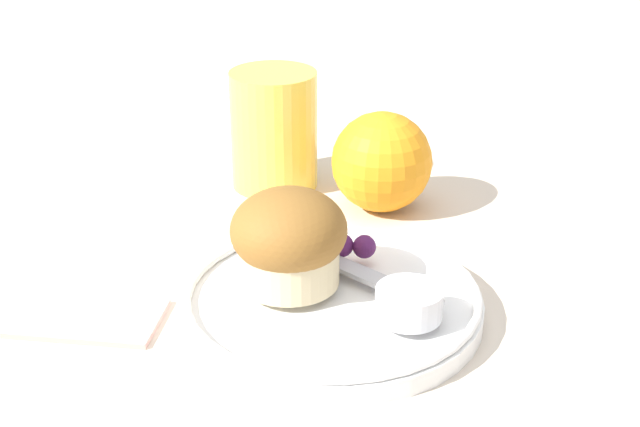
{
  "coord_description": "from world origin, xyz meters",
  "views": [
    {
      "loc": [
        0.05,
        -0.55,
        0.33
      ],
      "look_at": [
        -0.03,
        0.02,
        0.06
      ],
      "focal_mm": 50.0,
      "sensor_mm": 36.0,
      "label": 1
    }
  ],
  "objects_px": {
    "butter_knife": "(334,262)",
    "juice_glass": "(274,130)",
    "muffin": "(289,240)",
    "orange_fruit": "(382,162)"
  },
  "relations": [
    {
      "from": "butter_knife",
      "to": "juice_glass",
      "type": "bearing_deg",
      "value": 147.4
    },
    {
      "from": "muffin",
      "to": "juice_glass",
      "type": "xyz_separation_m",
      "value": [
        -0.05,
        0.21,
        0.0
      ]
    },
    {
      "from": "butter_knife",
      "to": "juice_glass",
      "type": "distance_m",
      "value": 0.2
    },
    {
      "from": "muffin",
      "to": "butter_knife",
      "type": "bearing_deg",
      "value": 46.75
    },
    {
      "from": "butter_knife",
      "to": "juice_glass",
      "type": "xyz_separation_m",
      "value": [
        -0.08,
        0.18,
        0.03
      ]
    },
    {
      "from": "butter_knife",
      "to": "orange_fruit",
      "type": "xyz_separation_m",
      "value": [
        0.02,
        0.14,
        0.02
      ]
    },
    {
      "from": "muffin",
      "to": "juice_glass",
      "type": "relative_size",
      "value": 0.75
    },
    {
      "from": "muffin",
      "to": "orange_fruit",
      "type": "relative_size",
      "value": 0.93
    },
    {
      "from": "orange_fruit",
      "to": "juice_glass",
      "type": "distance_m",
      "value": 0.11
    },
    {
      "from": "muffin",
      "to": "butter_knife",
      "type": "xyz_separation_m",
      "value": [
        0.03,
        0.03,
        -0.03
      ]
    }
  ]
}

